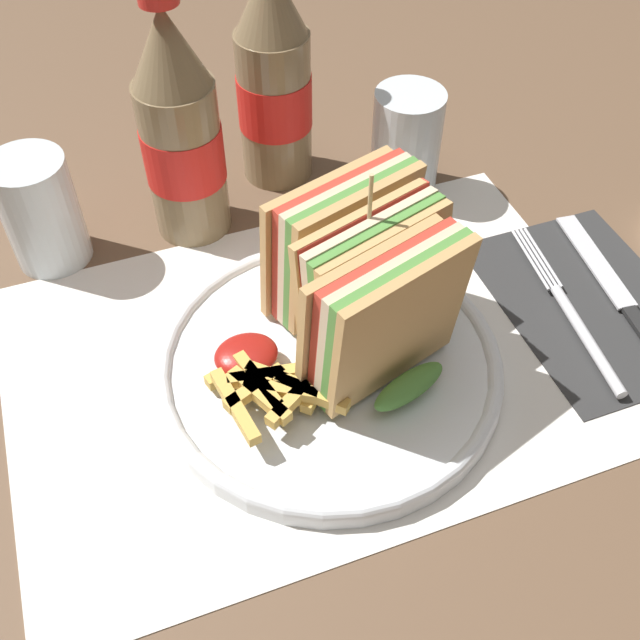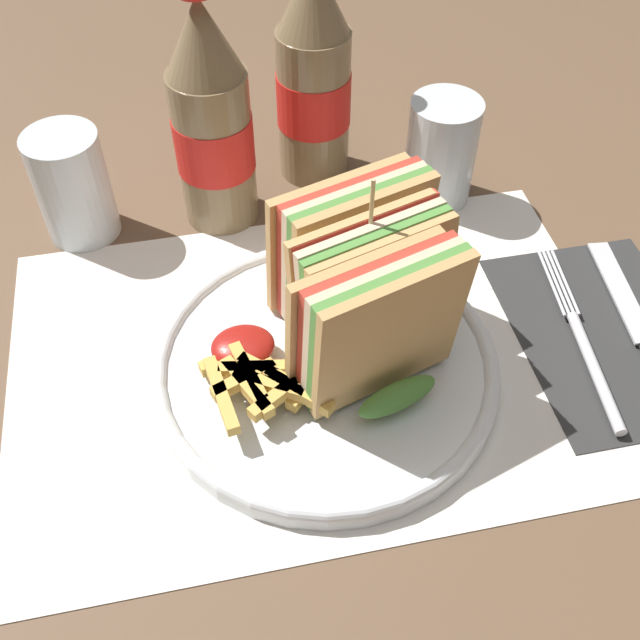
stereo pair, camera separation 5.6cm
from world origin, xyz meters
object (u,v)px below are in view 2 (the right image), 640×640
Objects in this scene: club_sandwich at (368,289)px; coke_bottle_near at (212,121)px; coke_bottle_far at (313,78)px; glass_far at (75,192)px; plate_main at (325,365)px; knife at (638,328)px; fork at (587,351)px; glass_near at (440,158)px.

coke_bottle_near is (-0.09, 0.19, 0.03)m from club_sandwich.
glass_far is at bearing -167.66° from coke_bottle_far.
plate_main is at bearing -160.28° from club_sandwich.
plate_main is 0.26m from knife.
coke_bottle_far is at bearing 126.40° from fork.
glass_near is at bearing 124.88° from knife.
club_sandwich is at bearing 19.72° from plate_main.
club_sandwich is 0.22m from coke_bottle_near.
coke_bottle_far is (-0.21, 0.27, 0.09)m from knife.
coke_bottle_near is (-0.31, 0.22, 0.09)m from knife.
glass_far reaches higher than knife.
club_sandwich is 0.73× the size of coke_bottle_near.
club_sandwich is at bearing -65.52° from coke_bottle_near.
knife is 0.49m from glass_far.
glass_near is (0.11, -0.07, -0.06)m from coke_bottle_far.
plate_main is at bearing -75.01° from coke_bottle_near.
glass_near reaches higher than knife.
knife is 0.23m from glass_near.
coke_bottle_far reaches higher than fork.
glass_far is (-0.13, 0.00, -0.06)m from coke_bottle_near.
plate_main reaches higher than fork.
knife is (0.05, 0.02, -0.00)m from fork.
coke_bottle_far is at bearing 27.19° from coke_bottle_near.
coke_bottle_far is (0.04, 0.26, 0.09)m from plate_main.
glass_far is (-0.22, 0.20, -0.03)m from club_sandwich.
club_sandwich is 1.67× the size of glass_near.
coke_bottle_far is 0.24m from glass_far.
fork is at bearing -31.20° from glass_far.
knife is (0.22, -0.02, -0.07)m from club_sandwich.
coke_bottle_far is (-0.16, 0.28, 0.09)m from fork.
glass_near is (-0.06, 0.22, 0.04)m from fork.
plate_main is at bearing -99.43° from coke_bottle_far.
fork is (0.17, -0.04, -0.07)m from club_sandwich.
coke_bottle_far is at bearing 87.81° from club_sandwich.
club_sandwich is 0.19m from fork.
glass_near is at bearing 52.12° from plate_main.
plate_main is 0.28m from coke_bottle_far.
coke_bottle_near is at bearing 144.81° from fork.
coke_bottle_near reaches higher than fork.
glass_near is (-0.11, 0.20, 0.04)m from knife.
coke_bottle_near is at bearing -0.50° from glass_far.
fork is at bearing -60.35° from coke_bottle_far.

